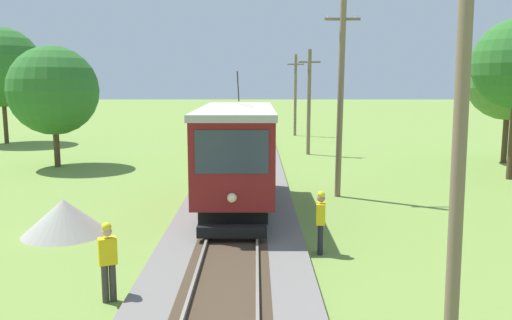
{
  "coord_description": "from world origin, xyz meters",
  "views": [
    {
      "loc": [
        0.69,
        0.64,
        4.78
      ],
      "look_at": [
        0.79,
        22.29,
        1.42
      ],
      "focal_mm": 36.24,
      "sensor_mm": 36.0,
      "label": 1
    }
  ],
  "objects_px": {
    "second_worker": "(318,219)",
    "tree_left_near": "(50,91)",
    "utility_pole_far": "(306,101)",
    "gravel_pile": "(61,217)",
    "utility_pole_mid": "(338,96)",
    "track_worker": "(105,259)",
    "utility_pole_near_tram": "(457,128)",
    "red_tram": "(235,153)",
    "utility_pole_distant": "(293,94)",
    "tree_left_far": "(507,77)"
  },
  "relations": [
    {
      "from": "utility_pole_distant",
      "to": "track_worker",
      "type": "relative_size",
      "value": 3.9
    },
    {
      "from": "utility_pole_mid",
      "to": "utility_pole_far",
      "type": "distance_m",
      "value": 12.39
    },
    {
      "from": "utility_pole_far",
      "to": "second_worker",
      "type": "xyz_separation_m",
      "value": [
        -1.6,
        -19.37,
        -2.47
      ]
    },
    {
      "from": "second_worker",
      "to": "tree_left_far",
      "type": "relative_size",
      "value": 0.24
    },
    {
      "from": "utility_pole_distant",
      "to": "gravel_pile",
      "type": "relative_size",
      "value": 2.66
    },
    {
      "from": "utility_pole_near_tram",
      "to": "tree_left_near",
      "type": "distance_m",
      "value": 24.53
    },
    {
      "from": "track_worker",
      "to": "utility_pole_near_tram",
      "type": "bearing_deg",
      "value": -131.65
    },
    {
      "from": "utility_pole_distant",
      "to": "tree_left_near",
      "type": "distance_m",
      "value": 21.82
    },
    {
      "from": "utility_pole_distant",
      "to": "tree_left_near",
      "type": "xyz_separation_m",
      "value": [
        -14.44,
        -16.35,
        0.64
      ]
    },
    {
      "from": "red_tram",
      "to": "tree_left_near",
      "type": "distance_m",
      "value": 14.46
    },
    {
      "from": "red_tram",
      "to": "gravel_pile",
      "type": "height_order",
      "value": "red_tram"
    },
    {
      "from": "tree_left_near",
      "to": "tree_left_far",
      "type": "xyz_separation_m",
      "value": [
        25.52,
        1.43,
        0.75
      ]
    },
    {
      "from": "utility_pole_near_tram",
      "to": "utility_pole_distant",
      "type": "relative_size",
      "value": 1.12
    },
    {
      "from": "red_tram",
      "to": "utility_pole_far",
      "type": "relative_size",
      "value": 1.27
    },
    {
      "from": "utility_pole_mid",
      "to": "track_worker",
      "type": "bearing_deg",
      "value": -123.01
    },
    {
      "from": "utility_pole_distant",
      "to": "second_worker",
      "type": "height_order",
      "value": "utility_pole_distant"
    },
    {
      "from": "utility_pole_near_tram",
      "to": "second_worker",
      "type": "height_order",
      "value": "utility_pole_near_tram"
    },
    {
      "from": "utility_pole_distant",
      "to": "second_worker",
      "type": "xyz_separation_m",
      "value": [
        -1.6,
        -30.9,
        -2.59
      ]
    },
    {
      "from": "second_worker",
      "to": "tree_left_near",
      "type": "bearing_deg",
      "value": 140.34
    },
    {
      "from": "utility_pole_distant",
      "to": "utility_pole_near_tram",
      "type": "bearing_deg",
      "value": -90.0
    },
    {
      "from": "utility_pole_mid",
      "to": "utility_pole_distant",
      "type": "distance_m",
      "value": 23.92
    },
    {
      "from": "utility_pole_far",
      "to": "tree_left_far",
      "type": "bearing_deg",
      "value": -16.98
    },
    {
      "from": "red_tram",
      "to": "gravel_pile",
      "type": "distance_m",
      "value": 6.23
    },
    {
      "from": "utility_pole_mid",
      "to": "gravel_pile",
      "type": "xyz_separation_m",
      "value": [
        -9.39,
        -5.12,
        -3.6
      ]
    },
    {
      "from": "tree_left_far",
      "to": "utility_pole_mid",
      "type": "bearing_deg",
      "value": -140.96
    },
    {
      "from": "gravel_pile",
      "to": "tree_left_far",
      "type": "distance_m",
      "value": 25.26
    },
    {
      "from": "red_tram",
      "to": "track_worker",
      "type": "bearing_deg",
      "value": -107.82
    },
    {
      "from": "utility_pole_far",
      "to": "utility_pole_near_tram",
      "type": "bearing_deg",
      "value": -90.0
    },
    {
      "from": "utility_pole_mid",
      "to": "utility_pole_far",
      "type": "height_order",
      "value": "utility_pole_mid"
    },
    {
      "from": "utility_pole_far",
      "to": "gravel_pile",
      "type": "distance_m",
      "value": 20.07
    },
    {
      "from": "utility_pole_far",
      "to": "utility_pole_distant",
      "type": "relative_size",
      "value": 0.97
    },
    {
      "from": "utility_pole_distant",
      "to": "tree_left_near",
      "type": "relative_size",
      "value": 1.05
    },
    {
      "from": "gravel_pile",
      "to": "track_worker",
      "type": "xyz_separation_m",
      "value": [
        2.81,
        -5.01,
        0.43
      ]
    },
    {
      "from": "utility_pole_distant",
      "to": "track_worker",
      "type": "height_order",
      "value": "utility_pole_distant"
    },
    {
      "from": "utility_pole_mid",
      "to": "gravel_pile",
      "type": "relative_size",
      "value": 3.11
    },
    {
      "from": "red_tram",
      "to": "gravel_pile",
      "type": "bearing_deg",
      "value": -152.29
    },
    {
      "from": "gravel_pile",
      "to": "tree_left_far",
      "type": "relative_size",
      "value": 0.35
    },
    {
      "from": "red_tram",
      "to": "track_worker",
      "type": "relative_size",
      "value": 4.79
    },
    {
      "from": "tree_left_far",
      "to": "tree_left_near",
      "type": "bearing_deg",
      "value": -176.79
    },
    {
      "from": "utility_pole_far",
      "to": "tree_left_far",
      "type": "height_order",
      "value": "tree_left_far"
    },
    {
      "from": "second_worker",
      "to": "tree_left_near",
      "type": "distance_m",
      "value": 19.67
    },
    {
      "from": "tree_left_near",
      "to": "tree_left_far",
      "type": "distance_m",
      "value": 25.57
    },
    {
      "from": "utility_pole_near_tram",
      "to": "utility_pole_mid",
      "type": "distance_m",
      "value": 12.27
    },
    {
      "from": "utility_pole_mid",
      "to": "tree_left_near",
      "type": "relative_size",
      "value": 1.22
    },
    {
      "from": "second_worker",
      "to": "utility_pole_distant",
      "type": "bearing_deg",
      "value": 95.95
    },
    {
      "from": "utility_pole_near_tram",
      "to": "gravel_pile",
      "type": "bearing_deg",
      "value": 142.74
    },
    {
      "from": "utility_pole_mid",
      "to": "track_worker",
      "type": "relative_size",
      "value": 4.55
    },
    {
      "from": "utility_pole_distant",
      "to": "tree_left_far",
      "type": "bearing_deg",
      "value": -53.4
    },
    {
      "from": "red_tram",
      "to": "second_worker",
      "type": "relative_size",
      "value": 4.79
    },
    {
      "from": "utility_pole_far",
      "to": "gravel_pile",
      "type": "height_order",
      "value": "utility_pole_far"
    }
  ]
}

